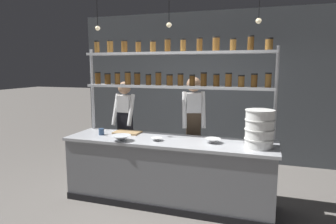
{
  "coord_description": "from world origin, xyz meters",
  "views": [
    {
      "loc": [
        1.27,
        -3.88,
        1.93
      ],
      "look_at": [
        -0.07,
        0.2,
        1.28
      ],
      "focal_mm": 32.0,
      "sensor_mm": 36.0,
      "label": 1
    }
  ],
  "objects_px": {
    "cutting_board": "(127,132)",
    "spice_shelf_unit": "(175,73)",
    "prep_bowl_center_front": "(157,139)",
    "prep_bowl_center_back": "(121,138)",
    "chef_center": "(193,124)",
    "serving_cup_front": "(101,132)",
    "container_stack": "(259,129)",
    "prep_bowl_near_left": "(213,141)",
    "chef_left": "(125,123)"
  },
  "relations": [
    {
      "from": "cutting_board",
      "to": "spice_shelf_unit",
      "type": "bearing_deg",
      "value": 10.88
    },
    {
      "from": "prep_bowl_center_front",
      "to": "prep_bowl_center_back",
      "type": "distance_m",
      "value": 0.49
    },
    {
      "from": "chef_center",
      "to": "prep_bowl_center_back",
      "type": "relative_size",
      "value": 6.33
    },
    {
      "from": "prep_bowl_center_back",
      "to": "serving_cup_front",
      "type": "distance_m",
      "value": 0.51
    },
    {
      "from": "serving_cup_front",
      "to": "container_stack",
      "type": "bearing_deg",
      "value": -0.35
    },
    {
      "from": "cutting_board",
      "to": "prep_bowl_center_front",
      "type": "height_order",
      "value": "prep_bowl_center_front"
    },
    {
      "from": "container_stack",
      "to": "prep_bowl_near_left",
      "type": "relative_size",
      "value": 2.2
    },
    {
      "from": "chef_left",
      "to": "cutting_board",
      "type": "height_order",
      "value": "chef_left"
    },
    {
      "from": "chef_left",
      "to": "prep_bowl_center_back",
      "type": "distance_m",
      "value": 1.07
    },
    {
      "from": "container_stack",
      "to": "prep_bowl_center_back",
      "type": "distance_m",
      "value": 1.84
    },
    {
      "from": "prep_bowl_center_back",
      "to": "prep_bowl_near_left",
      "type": "bearing_deg",
      "value": 13.04
    },
    {
      "from": "chef_left",
      "to": "prep_bowl_near_left",
      "type": "relative_size",
      "value": 7.66
    },
    {
      "from": "container_stack",
      "to": "chef_left",
      "type": "bearing_deg",
      "value": 161.26
    },
    {
      "from": "container_stack",
      "to": "cutting_board",
      "type": "xyz_separation_m",
      "value": [
        -1.94,
        0.23,
        -0.23
      ]
    },
    {
      "from": "chef_center",
      "to": "prep_bowl_center_front",
      "type": "height_order",
      "value": "chef_center"
    },
    {
      "from": "container_stack",
      "to": "cutting_board",
      "type": "bearing_deg",
      "value": 173.11
    },
    {
      "from": "serving_cup_front",
      "to": "chef_left",
      "type": "bearing_deg",
      "value": 88.29
    },
    {
      "from": "prep_bowl_center_front",
      "to": "chef_left",
      "type": "bearing_deg",
      "value": 137.16
    },
    {
      "from": "prep_bowl_near_left",
      "to": "cutting_board",
      "type": "bearing_deg",
      "value": 172.62
    },
    {
      "from": "chef_left",
      "to": "serving_cup_front",
      "type": "distance_m",
      "value": 0.75
    },
    {
      "from": "chef_center",
      "to": "container_stack",
      "type": "relative_size",
      "value": 3.67
    },
    {
      "from": "container_stack",
      "to": "prep_bowl_near_left",
      "type": "xyz_separation_m",
      "value": [
        -0.59,
        0.06,
        -0.21
      ]
    },
    {
      "from": "spice_shelf_unit",
      "to": "prep_bowl_near_left",
      "type": "bearing_deg",
      "value": -26.45
    },
    {
      "from": "spice_shelf_unit",
      "to": "prep_bowl_center_back",
      "type": "xyz_separation_m",
      "value": [
        -0.59,
        -0.6,
        -0.89
      ]
    },
    {
      "from": "cutting_board",
      "to": "prep_bowl_near_left",
      "type": "xyz_separation_m",
      "value": [
        1.35,
        -0.17,
        0.02
      ]
    },
    {
      "from": "spice_shelf_unit",
      "to": "serving_cup_front",
      "type": "xyz_separation_m",
      "value": [
        -1.04,
        -0.36,
        -0.88
      ]
    },
    {
      "from": "prep_bowl_near_left",
      "to": "serving_cup_front",
      "type": "distance_m",
      "value": 1.67
    },
    {
      "from": "container_stack",
      "to": "serving_cup_front",
      "type": "distance_m",
      "value": 2.27
    },
    {
      "from": "prep_bowl_center_front",
      "to": "serving_cup_front",
      "type": "relative_size",
      "value": 1.65
    },
    {
      "from": "cutting_board",
      "to": "prep_bowl_center_front",
      "type": "relative_size",
      "value": 2.49
    },
    {
      "from": "spice_shelf_unit",
      "to": "chef_left",
      "type": "bearing_deg",
      "value": 159.19
    },
    {
      "from": "chef_center",
      "to": "prep_bowl_center_back",
      "type": "bearing_deg",
      "value": -150.29
    },
    {
      "from": "cutting_board",
      "to": "serving_cup_front",
      "type": "distance_m",
      "value": 0.39
    },
    {
      "from": "chef_center",
      "to": "prep_bowl_near_left",
      "type": "relative_size",
      "value": 8.08
    },
    {
      "from": "prep_bowl_near_left",
      "to": "serving_cup_front",
      "type": "relative_size",
      "value": 2.26
    },
    {
      "from": "prep_bowl_center_front",
      "to": "serving_cup_front",
      "type": "height_order",
      "value": "serving_cup_front"
    },
    {
      "from": "container_stack",
      "to": "cutting_board",
      "type": "relative_size",
      "value": 1.21
    },
    {
      "from": "chef_center",
      "to": "container_stack",
      "type": "distance_m",
      "value": 1.21
    },
    {
      "from": "cutting_board",
      "to": "prep_bowl_center_back",
      "type": "height_order",
      "value": "prep_bowl_center_back"
    },
    {
      "from": "prep_bowl_near_left",
      "to": "prep_bowl_center_front",
      "type": "height_order",
      "value": "prep_bowl_near_left"
    },
    {
      "from": "chef_left",
      "to": "prep_bowl_near_left",
      "type": "bearing_deg",
      "value": -22.68
    },
    {
      "from": "prep_bowl_center_back",
      "to": "serving_cup_front",
      "type": "relative_size",
      "value": 2.88
    },
    {
      "from": "spice_shelf_unit",
      "to": "prep_bowl_center_front",
      "type": "relative_size",
      "value": 17.7
    },
    {
      "from": "spice_shelf_unit",
      "to": "prep_bowl_near_left",
      "type": "relative_size",
      "value": 12.93
    },
    {
      "from": "chef_left",
      "to": "serving_cup_front",
      "type": "xyz_separation_m",
      "value": [
        -0.02,
        -0.75,
        -0.0
      ]
    },
    {
      "from": "chef_center",
      "to": "prep_bowl_center_back",
      "type": "xyz_separation_m",
      "value": [
        -0.81,
        -0.89,
        -0.08
      ]
    },
    {
      "from": "chef_left",
      "to": "chef_center",
      "type": "height_order",
      "value": "chef_center"
    },
    {
      "from": "spice_shelf_unit",
      "to": "prep_bowl_center_front",
      "type": "xyz_separation_m",
      "value": [
        -0.13,
        -0.44,
        -0.91
      ]
    },
    {
      "from": "chef_center",
      "to": "serving_cup_front",
      "type": "bearing_deg",
      "value": -170.5
    },
    {
      "from": "cutting_board",
      "to": "serving_cup_front",
      "type": "relative_size",
      "value": 4.12
    }
  ]
}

